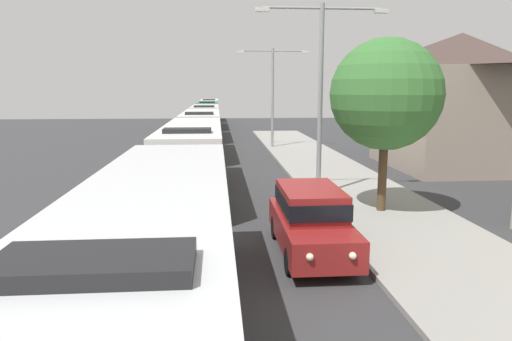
% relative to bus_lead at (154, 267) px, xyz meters
% --- Properties ---
extents(bus_lead, '(2.58, 12.22, 3.21)m').
position_rel_bus_lead_xyz_m(bus_lead, '(0.00, 0.00, 0.00)').
color(bus_lead, silver).
rests_on(bus_lead, ground_plane).
extents(bus_second_in_line, '(2.58, 11.44, 3.21)m').
position_rel_bus_lead_xyz_m(bus_second_in_line, '(-0.00, 13.36, -0.00)').
color(bus_second_in_line, silver).
rests_on(bus_second_in_line, ground_plane).
extents(bus_middle, '(2.58, 10.65, 3.21)m').
position_rel_bus_lead_xyz_m(bus_middle, '(-0.00, 25.53, -0.00)').
color(bus_middle, silver).
rests_on(bus_middle, ground_plane).
extents(bus_fourth_in_line, '(2.58, 11.02, 3.21)m').
position_rel_bus_lead_xyz_m(bus_fourth_in_line, '(-0.00, 37.40, -0.00)').
color(bus_fourth_in_line, silver).
rests_on(bus_fourth_in_line, ground_plane).
extents(bus_rear, '(2.58, 12.20, 3.21)m').
position_rel_bus_lead_xyz_m(bus_rear, '(-0.00, 50.29, -0.00)').
color(bus_rear, '#33724C').
rests_on(bus_rear, ground_plane).
extents(bus_tail_end, '(2.58, 11.98, 3.21)m').
position_rel_bus_lead_xyz_m(bus_tail_end, '(-0.00, 63.75, -0.00)').
color(bus_tail_end, silver).
rests_on(bus_tail_end, ground_plane).
extents(white_suv, '(1.86, 4.99, 1.90)m').
position_rel_bus_lead_xyz_m(white_suv, '(3.70, 5.21, -0.66)').
color(white_suv, maroon).
rests_on(white_suv, ground_plane).
extents(streetlamp_mid, '(5.44, 0.28, 7.91)m').
position_rel_bus_lead_xyz_m(streetlamp_mid, '(5.40, 12.12, 3.30)').
color(streetlamp_mid, gray).
rests_on(streetlamp_mid, sidewalk).
extents(streetlamp_far, '(5.57, 0.28, 7.53)m').
position_rel_bus_lead_xyz_m(streetlamp_far, '(5.40, 29.43, 3.11)').
color(streetlamp_far, gray).
rests_on(streetlamp_far, sidewalk).
extents(roadside_tree, '(4.04, 4.04, 6.31)m').
position_rel_bus_lead_xyz_m(roadside_tree, '(7.18, 9.25, 2.74)').
color(roadside_tree, '#4C3823').
rests_on(roadside_tree, sidewalk).
extents(house_distant_gabled, '(7.94, 9.20, 7.81)m').
position_rel_bus_lead_xyz_m(house_distant_gabled, '(15.24, 19.57, 2.29)').
color(house_distant_gabled, gray).
rests_on(house_distant_gabled, ground_plane).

